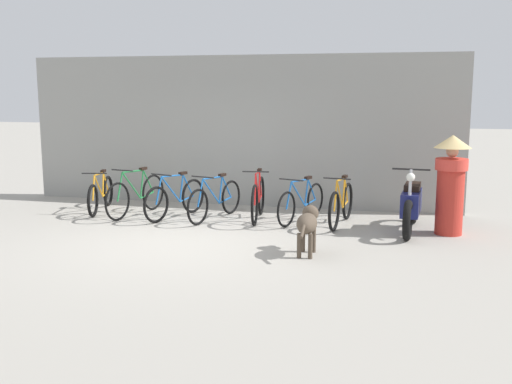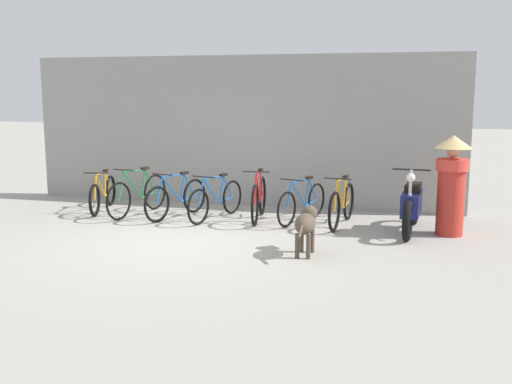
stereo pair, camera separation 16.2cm
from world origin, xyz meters
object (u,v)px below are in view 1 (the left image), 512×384
object	(u,v)px
bicycle_3	(215,200)
stray_dog	(308,223)
bicycle_4	(258,199)
bicycle_6	(341,205)
person_in_robes	(451,181)
bicycle_5	(302,203)
bicycle_0	(101,194)
bicycle_2	(175,199)
bicycle_1	(136,195)
motorcycle	(411,206)

from	to	relation	value
bicycle_3	stray_dog	world-z (taller)	bicycle_3
bicycle_4	bicycle_6	bearing A→B (deg)	81.52
bicycle_6	person_in_robes	xyz separation A→B (m)	(1.76, -0.25, 0.52)
bicycle_5	bicycle_0	bearing A→B (deg)	-71.63
bicycle_2	person_in_robes	size ratio (longest dim) A/B	1.01
bicycle_0	bicycle_2	world-z (taller)	bicycle_2
bicycle_2	bicycle_4	size ratio (longest dim) A/B	0.97
bicycle_1	bicycle_2	bearing A→B (deg)	97.95
bicycle_1	motorcycle	size ratio (longest dim) A/B	0.93
bicycle_2	bicycle_3	distance (m)	0.75
bicycle_3	person_in_robes	world-z (taller)	person_in_robes
stray_dog	bicycle_1	bearing A→B (deg)	61.15
motorcycle	bicycle_5	bearing A→B (deg)	-96.09
bicycle_2	motorcycle	size ratio (longest dim) A/B	0.86
motorcycle	bicycle_1	bearing A→B (deg)	-87.21
bicycle_2	bicycle_6	size ratio (longest dim) A/B	0.98
bicycle_2	bicycle_4	bearing A→B (deg)	114.30
bicycle_4	motorcycle	xyz separation A→B (m)	(2.64, -0.28, 0.06)
bicycle_4	person_in_robes	size ratio (longest dim) A/B	1.05
bicycle_5	motorcycle	distance (m)	1.90
stray_dog	person_in_robes	xyz separation A→B (m)	(2.02, 1.72, 0.42)
bicycle_3	motorcycle	distance (m)	3.41
bicycle_2	bicycle_6	distance (m)	2.99
bicycle_1	bicycle_5	world-z (taller)	bicycle_1
bicycle_3	person_in_robes	bearing A→B (deg)	102.39
stray_dog	person_in_robes	size ratio (longest dim) A/B	0.63
motorcycle	bicycle_6	bearing A→B (deg)	-96.75
person_in_robes	bicycle_4	bearing A→B (deg)	-20.86
stray_dog	person_in_robes	distance (m)	2.69
bicycle_0	bicycle_2	xyz separation A→B (m)	(1.61, -0.21, 0.02)
stray_dog	bicycle_4	bearing A→B (deg)	30.54
bicycle_3	person_in_robes	xyz separation A→B (m)	(4.00, -0.18, 0.53)
stray_dog	bicycle_5	bearing A→B (deg)	11.36
bicycle_2	bicycle_5	distance (m)	2.29
bicycle_0	bicycle_4	xyz separation A→B (m)	(3.12, -0.05, 0.06)
bicycle_2	bicycle_6	xyz separation A→B (m)	(2.99, 0.12, 0.01)
bicycle_5	person_in_robes	world-z (taller)	person_in_robes
bicycle_3	bicycle_5	size ratio (longest dim) A/B	1.03
bicycle_3	stray_dog	bearing A→B (deg)	61.16
bicycle_6	motorcycle	distance (m)	1.19
bicycle_1	stray_dog	bearing A→B (deg)	72.81
person_in_robes	bicycle_2	bearing A→B (deg)	-17.24
stray_dog	person_in_robes	bearing A→B (deg)	-50.25
bicycle_1	bicycle_2	world-z (taller)	bicycle_1
bicycle_0	bicycle_4	distance (m)	3.12
bicycle_2	person_in_robes	world-z (taller)	person_in_robes
bicycle_3	bicycle_4	xyz separation A→B (m)	(0.76, 0.12, 0.04)
bicycle_5	motorcycle	world-z (taller)	motorcycle
bicycle_5	person_in_robes	size ratio (longest dim) A/B	1.02
bicycle_2	stray_dog	xyz separation A→B (m)	(2.72, -1.85, 0.10)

